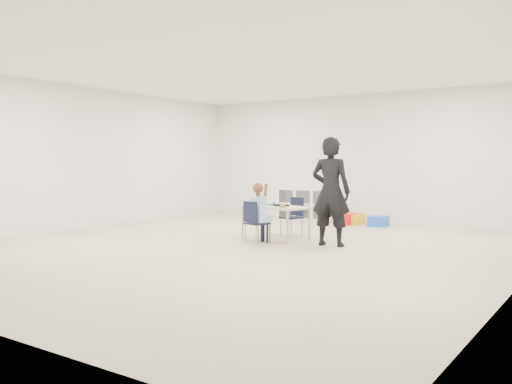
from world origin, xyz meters
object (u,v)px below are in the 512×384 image
Objects in this scene: adult at (331,192)px; cubby_shelf at (307,204)px; table at (275,222)px; chair_near at (257,222)px; child at (257,210)px.

cubby_shelf is at bearing -62.38° from adult.
table is 0.80× the size of adult.
cubby_shelf reaches higher than table.
chair_near is at bearing 15.14° from adult.
chair_near is 0.40× the size of adult.
cubby_shelf is 4.17m from adult.
adult is (1.09, 0.43, 0.51)m from chair_near.
table is at bearing 105.80° from child.
adult is at bearing 36.46° from child.
child is at bearing 0.00° from chair_near.
cubby_shelf reaches higher than chair_near.
chair_near is at bearing -74.20° from table.
chair_near is 0.63× the size of child.
chair_near reaches higher than table.
adult reaches higher than table.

